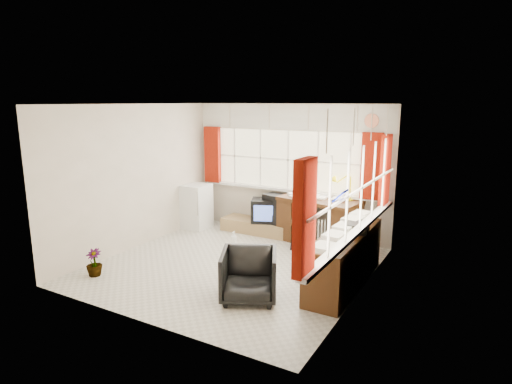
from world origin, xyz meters
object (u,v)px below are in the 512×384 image
radiator (315,238)px  credenza (345,257)px  desk_lamp (351,182)px  task_chair (303,217)px  desk (319,219)px  office_chair (249,275)px  tv_bench (257,226)px  crt_tv (265,210)px  mini_fridge (196,206)px

radiator → credenza: bearing=-51.5°
desk_lamp → task_chair: size_ratio=0.48×
desk → office_chair: bearing=-89.2°
desk_lamp → tv_bench: desk_lamp is taller
desk_lamp → credenza: 1.88m
desk → radiator: (0.09, -0.39, -0.24)m
office_chair → tv_bench: office_chair is taller
desk_lamp → office_chair: (-0.47, -2.73, -0.82)m
crt_tv → office_chair: bearing=-65.8°
radiator → crt_tv: size_ratio=0.86×
desk → desk_lamp: bearing=17.4°
task_chair → office_chair: task_chair is taller
tv_bench → crt_tv: crt_tv is taller
credenza → task_chair: bearing=133.3°
mini_fridge → office_chair: bearing=-41.3°
desk → credenza: 1.79m
task_chair → crt_tv: bearing=164.7°
desk_lamp → task_chair: 1.04m
desk → credenza: size_ratio=0.77×
desk_lamp → tv_bench: (-1.81, -0.14, -1.03)m
office_chair → mini_fridge: 3.45m
desk → desk_lamp: size_ratio=3.29×
radiator → credenza: size_ratio=0.27×
radiator → tv_bench: radiator is taller
desk_lamp → credenza: size_ratio=0.23×
desk → task_chair: bearing=-130.0°
mini_fridge → desk_lamp: bearing=8.4°
desk_lamp → credenza: bearing=-74.3°
radiator → crt_tv: 1.29m
office_chair → task_chair: bearing=69.5°
radiator → crt_tv: (-1.20, 0.39, 0.25)m
task_chair → tv_bench: bearing=166.3°
desk → radiator: size_ratio=2.85×
desk → mini_fridge: 2.58m
task_chair → tv_bench: task_chair is taller
desk_lamp → tv_bench: 2.09m
credenza → mini_fridge: (-3.53, 1.20, 0.05)m
crt_tv → task_chair: bearing=-15.3°
desk_lamp → mini_fridge: size_ratio=0.52×
credenza → desk: bearing=122.8°
radiator → mini_fridge: size_ratio=0.60×
desk → office_chair: 2.58m
mini_fridge → crt_tv: bearing=11.6°
desk → mini_fridge: mini_fridge is taller
radiator → tv_bench: 1.46m
credenza → radiator: bearing=128.5°
desk → desk_lamp: 0.87m
office_chair → tv_bench: bearing=91.0°
task_chair → credenza: 1.72m
credenza → tv_bench: credenza is taller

